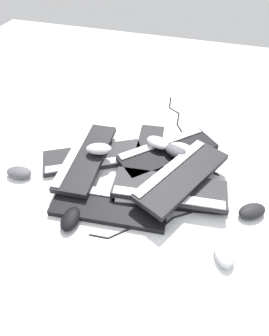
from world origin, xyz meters
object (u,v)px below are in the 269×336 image
object	(u,v)px
keyboard_6	(86,157)
keyboard_7	(182,175)
mouse_6	(224,253)
mouse_7	(252,211)
keyboard_2	(94,158)
mouse_1	(99,149)
keyboard_3	(110,206)
mouse_0	(181,148)
keyboard_1	(152,157)
keyboard_5	(168,152)
keyboard_0	(170,194)
mouse_5	(158,143)
mouse_3	(19,172)
keyboard_4	(169,189)
mouse_2	(71,219)

from	to	relation	value
keyboard_6	keyboard_7	bearing A→B (deg)	-3.11
mouse_6	mouse_7	bearing A→B (deg)	-37.03
keyboard_2	mouse_1	xyz separation A→B (m)	(0.03, -0.01, 0.07)
keyboard_6	mouse_6	world-z (taller)	keyboard_6
keyboard_3	mouse_0	distance (m)	0.40
keyboard_1	mouse_6	world-z (taller)	mouse_6
keyboard_2	keyboard_5	size ratio (longest dim) A/B	1.10
keyboard_0	keyboard_7	world-z (taller)	keyboard_7
mouse_1	mouse_5	distance (m)	0.26
keyboard_3	mouse_1	xyz separation A→B (m)	(-0.13, 0.23, 0.07)
mouse_3	mouse_6	distance (m)	0.87
mouse_5	mouse_3	bearing A→B (deg)	48.53
mouse_1	keyboard_1	bearing A→B (deg)	-172.66
keyboard_5	keyboard_6	bearing A→B (deg)	-158.31
keyboard_6	mouse_3	distance (m)	0.29
keyboard_6	keyboard_1	bearing A→B (deg)	23.43
keyboard_5	mouse_1	world-z (taller)	mouse_1
keyboard_0	keyboard_3	bearing A→B (deg)	-148.45
keyboard_5	mouse_0	size ratio (longest dim) A/B	3.79
keyboard_5	keyboard_4	bearing A→B (deg)	-76.05
keyboard_1	keyboard_2	world-z (taller)	same
keyboard_6	mouse_7	xyz separation A→B (m)	(0.70, -0.08, -0.02)
keyboard_7	mouse_1	distance (m)	0.37
keyboard_6	mouse_7	bearing A→B (deg)	-6.27
keyboard_1	keyboard_5	size ratio (longest dim) A/B	1.09
keyboard_5	mouse_7	bearing A→B (deg)	-29.70
keyboard_1	keyboard_0	bearing A→B (deg)	-57.68
keyboard_3	mouse_5	bearing A→B (deg)	73.68
keyboard_2	mouse_2	size ratio (longest dim) A/B	4.16
keyboard_4	mouse_0	size ratio (longest dim) A/B	4.12
keyboard_1	keyboard_2	bearing A→B (deg)	-161.71
mouse_1	keyboard_0	bearing A→B (deg)	147.22
mouse_1	mouse_5	xyz separation A→B (m)	(0.23, 0.11, 0.00)
mouse_7	keyboard_6	bearing A→B (deg)	-44.21
mouse_6	keyboard_5	bearing A→B (deg)	19.20
mouse_0	mouse_2	bearing A→B (deg)	-123.26
keyboard_2	keyboard_7	size ratio (longest dim) A/B	0.99
keyboard_3	mouse_3	bearing A→B (deg)	172.70
mouse_5	mouse_7	world-z (taller)	mouse_5
keyboard_1	keyboard_3	size ratio (longest dim) A/B	1.01
keyboard_3	mouse_5	world-z (taller)	mouse_5
keyboard_6	keyboard_2	bearing A→B (deg)	60.42
mouse_0	mouse_2	xyz separation A→B (m)	(-0.32, -0.44, -0.06)
keyboard_6	mouse_2	size ratio (longest dim) A/B	4.10
keyboard_0	keyboard_6	size ratio (longest dim) A/B	1.02
mouse_1	mouse_3	xyz separation A→B (m)	(-0.30, -0.18, -0.06)
keyboard_1	mouse_5	bearing A→B (deg)	53.35
keyboard_0	keyboard_2	world-z (taller)	same
keyboard_3	mouse_3	world-z (taller)	mouse_3
mouse_3	keyboard_3	bearing A→B (deg)	169.83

